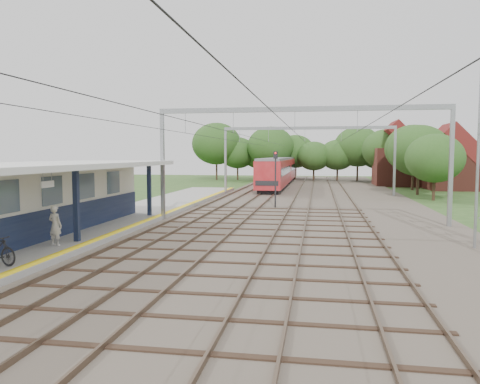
{
  "coord_description": "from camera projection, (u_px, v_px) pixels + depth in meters",
  "views": [
    {
      "loc": [
        4.63,
        -13.0,
        4.18
      ],
      "look_at": [
        -0.71,
        18.67,
        1.6
      ],
      "focal_mm": 35.0,
      "sensor_mm": 36.0,
      "label": 1
    }
  ],
  "objects": [
    {
      "name": "yellow_stripe",
      "position": [
        154.0,
        217.0,
        28.48
      ],
      "size": [
        0.45,
        52.0,
        0.01
      ],
      "primitive_type": "cube",
      "color": "yellow",
      "rests_on": "platform"
    },
    {
      "name": "rail_tracks",
      "position": [
        284.0,
        198.0,
        43.11
      ],
      "size": [
        11.8,
        88.0,
        0.15
      ],
      "color": "brown",
      "rests_on": "ballast_bed"
    },
    {
      "name": "signal_post",
      "position": [
        275.0,
        173.0,
        35.92
      ],
      "size": [
        0.33,
        0.28,
        4.42
      ],
      "rotation": [
        0.0,
        0.0,
        -0.15
      ],
      "color": "black",
      "rests_on": "ground"
    },
    {
      "name": "house_far",
      "position": [
        406.0,
        162.0,
        62.08
      ],
      "size": [
        8.0,
        6.12,
        8.66
      ],
      "color": "brown",
      "rests_on": "ground"
    },
    {
      "name": "canopy",
      "position": [
        36.0,
        167.0,
        20.77
      ],
      "size": [
        6.4,
        20.0,
        3.44
      ],
      "color": "#121B38",
      "rests_on": "platform"
    },
    {
      "name": "ballast_bed",
      "position": [
        311.0,
        200.0,
        42.7
      ],
      "size": [
        18.0,
        90.0,
        0.1
      ],
      "primitive_type": "cube",
      "color": "#473D33",
      "rests_on": "ground"
    },
    {
      "name": "station_building",
      "position": [
        29.0,
        200.0,
        22.07
      ],
      "size": [
        3.41,
        18.0,
        3.4
      ],
      "color": "beige",
      "rests_on": "platform"
    },
    {
      "name": "person",
      "position": [
        55.0,
        225.0,
        19.64
      ],
      "size": [
        0.69,
        0.52,
        1.71
      ],
      "primitive_type": "imported",
      "rotation": [
        0.0,
        0.0,
        2.94
      ],
      "color": "beige",
      "rests_on": "platform"
    },
    {
      "name": "tree_band",
      "position": [
        314.0,
        149.0,
        69.0
      ],
      "size": [
        31.72,
        30.88,
        8.82
      ],
      "color": "#382619",
      "rests_on": "ground"
    },
    {
      "name": "train",
      "position": [
        281.0,
        170.0,
        63.9
      ],
      "size": [
        2.78,
        34.65,
        3.66
      ],
      "color": "black",
      "rests_on": "ballast_bed"
    },
    {
      "name": "ground",
      "position": [
        159.0,
        296.0,
        13.88
      ],
      "size": [
        160.0,
        160.0,
        0.0
      ],
      "primitive_type": "plane",
      "color": "#2D4C1E",
      "rests_on": "ground"
    },
    {
      "name": "platform",
      "position": [
        119.0,
        219.0,
        28.87
      ],
      "size": [
        5.0,
        52.0,
        0.35
      ],
      "primitive_type": "cube",
      "color": "gray",
      "rests_on": "ground"
    },
    {
      "name": "house_near",
      "position": [
        459.0,
        165.0,
        55.37
      ],
      "size": [
        7.0,
        6.12,
        7.89
      ],
      "color": "brown",
      "rests_on": "ground"
    },
    {
      "name": "catenary_system",
      "position": [
        304.0,
        138.0,
        37.73
      ],
      "size": [
        17.22,
        88.0,
        7.0
      ],
      "color": "gray",
      "rests_on": "ground"
    }
  ]
}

